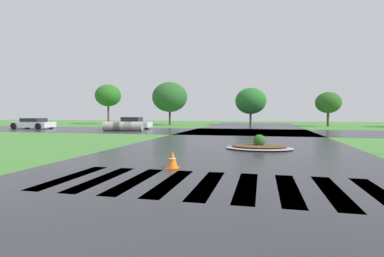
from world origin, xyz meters
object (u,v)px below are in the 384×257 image
at_px(median_island, 259,146).
at_px(car_blue_compact, 33,124).
at_px(drainage_pipe_stack, 123,126).
at_px(traffic_cone, 173,160).
at_px(car_dark_suv, 130,123).

relative_size(median_island, car_blue_compact, 0.68).
relative_size(car_blue_compact, drainage_pipe_stack, 1.22).
bearing_deg(traffic_cone, drainage_pipe_stack, 120.36).
bearing_deg(drainage_pipe_stack, median_island, -42.55).
xyz_separation_m(car_blue_compact, traffic_cone, (21.11, -18.54, -0.29)).
relative_size(car_dark_suv, traffic_cone, 8.38).
bearing_deg(median_island, car_dark_suv, 131.38).
bearing_deg(car_blue_compact, drainage_pipe_stack, 173.19).
bearing_deg(car_blue_compact, median_island, 152.51).
bearing_deg(median_island, car_blue_compact, 151.16).
distance_m(median_island, car_blue_compact, 26.94).
bearing_deg(car_dark_suv, traffic_cone, 115.25).
distance_m(median_island, drainage_pipe_stack, 16.85).
bearing_deg(car_blue_compact, traffic_cone, 140.05).
height_order(median_island, traffic_cone, median_island).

